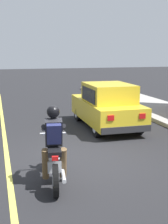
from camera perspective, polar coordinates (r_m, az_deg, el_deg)
ground_plane at (r=7.93m, az=-0.49°, el=-8.63°), size 80.00×80.00×0.00m
lane_stripe at (r=10.54m, az=-14.41°, el=-3.92°), size 0.12×19.80×0.01m
motorcycle_with_rider at (r=6.46m, az=-5.50°, el=-7.01°), size 0.64×2.01×1.62m
car_hatchback at (r=11.01m, az=4.17°, el=1.10°), size 1.67×3.79×1.57m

